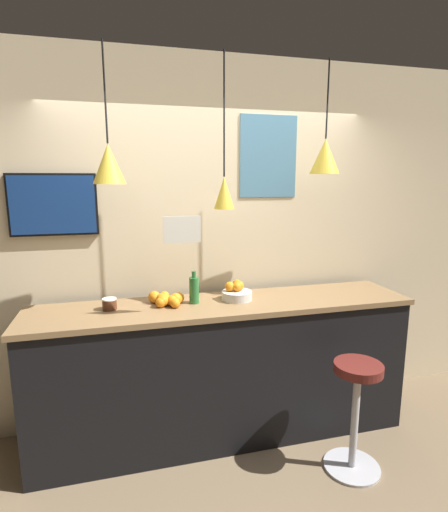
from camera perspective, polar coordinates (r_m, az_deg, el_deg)
The scene contains 14 objects.
ground_plane at distance 3.03m, azimuth 2.93°, elevation -29.46°, with size 14.00×14.00×0.00m, color #756047.
back_wall at distance 3.26m, azimuth -1.82°, elevation 1.83°, with size 8.00×0.06×2.90m.
service_counter at distance 3.16m, azimuth 0.00°, elevation -15.92°, with size 2.83×0.59×1.07m.
bar_stool at distance 2.98m, azimuth 18.34°, elevation -19.21°, with size 0.38×0.38×0.77m.
fruit_bowl at distance 3.02m, azimuth 1.80°, elevation -5.23°, with size 0.23×0.23×0.14m.
orange_pile at distance 2.93m, azimuth -8.29°, elevation -6.16°, with size 0.26×0.26×0.09m.
juice_bottle at distance 2.93m, azimuth -4.29°, elevation -4.81°, with size 0.07×0.07×0.24m.
spread_jar at distance 2.90m, azimuth -16.04°, elevation -6.62°, with size 0.10×0.10×0.08m.
pendant_lamp_left at distance 2.73m, azimuth -16.15°, elevation 12.58°, with size 0.21×0.21×0.87m.
pendant_lamp_middle at distance 2.82m, azimuth 0.02°, elevation 9.23°, with size 0.14×0.14×1.04m.
pendant_lamp_right at distance 3.11m, azimuth 14.23°, elevation 13.66°, with size 0.22×0.22×0.80m.
mounted_tv at distance 3.12m, azimuth -23.20°, elevation 6.75°, with size 0.60×0.04×0.44m.
hanging_menu_board at distance 2.56m, azimuth -6.00°, elevation 3.79°, with size 0.24×0.01×0.17m.
wall_poster at distance 3.32m, azimuth 6.38°, elevation 13.93°, with size 0.48×0.01×0.64m.
Camera 1 is at (-0.72, -2.20, 1.97)m, focal length 28.00 mm.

